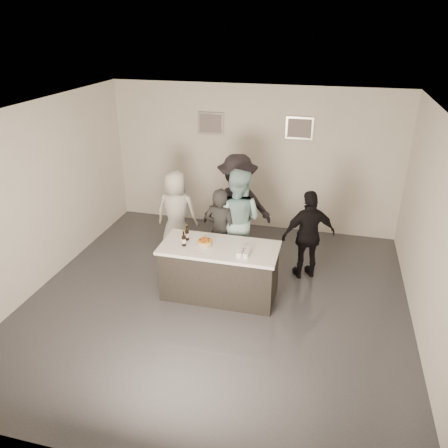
# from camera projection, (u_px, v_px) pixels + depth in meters

# --- Properties ---
(floor) EXTENTS (6.00, 6.00, 0.00)m
(floor) POSITION_uv_depth(u_px,v_px,m) (216.00, 301.00, 7.05)
(floor) COLOR #3D3D42
(floor) RESTS_ON ground
(ceiling) EXTENTS (6.00, 6.00, 0.00)m
(ceiling) POSITION_uv_depth(u_px,v_px,m) (215.00, 113.00, 5.77)
(ceiling) COLOR white
(wall_back) EXTENTS (6.00, 0.04, 3.00)m
(wall_back) POSITION_uv_depth(u_px,v_px,m) (253.00, 159.00, 9.04)
(wall_back) COLOR silver
(wall_back) RESTS_ON ground
(wall_front) EXTENTS (6.00, 0.04, 3.00)m
(wall_front) POSITION_uv_depth(u_px,v_px,m) (125.00, 354.00, 3.78)
(wall_front) COLOR silver
(wall_front) RESTS_ON ground
(wall_left) EXTENTS (0.04, 6.00, 3.00)m
(wall_left) POSITION_uv_depth(u_px,v_px,m) (37.00, 198.00, 7.07)
(wall_left) COLOR silver
(wall_left) RESTS_ON ground
(wall_right) EXTENTS (0.04, 6.00, 3.00)m
(wall_right) POSITION_uv_depth(u_px,v_px,m) (435.00, 239.00, 5.75)
(wall_right) COLOR silver
(wall_right) RESTS_ON ground
(picture_left) EXTENTS (0.54, 0.04, 0.44)m
(picture_left) POSITION_uv_depth(u_px,v_px,m) (211.00, 123.00, 8.92)
(picture_left) COLOR #B2B2B7
(picture_left) RESTS_ON wall_back
(picture_right) EXTENTS (0.54, 0.04, 0.44)m
(picture_right) POSITION_uv_depth(u_px,v_px,m) (299.00, 128.00, 8.52)
(picture_right) COLOR #B2B2B7
(picture_right) RESTS_ON wall_back
(bar_counter) EXTENTS (1.86, 0.86, 0.90)m
(bar_counter) POSITION_uv_depth(u_px,v_px,m) (219.00, 271.00, 7.03)
(bar_counter) COLOR white
(bar_counter) RESTS_ON ground
(cake) EXTENTS (0.23, 0.23, 0.08)m
(cake) POSITION_uv_depth(u_px,v_px,m) (205.00, 243.00, 6.85)
(cake) COLOR orange
(cake) RESTS_ON bar_counter
(beer_bottle_a) EXTENTS (0.07, 0.07, 0.26)m
(beer_bottle_a) POSITION_uv_depth(u_px,v_px,m) (187.00, 233.00, 6.98)
(beer_bottle_a) COLOR black
(beer_bottle_a) RESTS_ON bar_counter
(beer_bottle_b) EXTENTS (0.07, 0.07, 0.26)m
(beer_bottle_b) POSITION_uv_depth(u_px,v_px,m) (184.00, 238.00, 6.80)
(beer_bottle_b) COLOR black
(beer_bottle_b) RESTS_ON bar_counter
(tumbler_cluster) EXTENTS (0.19, 0.30, 0.08)m
(tumbler_cluster) POSITION_uv_depth(u_px,v_px,m) (244.00, 252.00, 6.60)
(tumbler_cluster) COLOR orange
(tumbler_cluster) RESTS_ON bar_counter
(candles) EXTENTS (0.24, 0.08, 0.01)m
(candles) POSITION_uv_depth(u_px,v_px,m) (196.00, 253.00, 6.63)
(candles) COLOR pink
(candles) RESTS_ON bar_counter
(person_main_black) EXTENTS (0.63, 0.46, 1.59)m
(person_main_black) POSITION_uv_depth(u_px,v_px,m) (220.00, 232.00, 7.55)
(person_main_black) COLOR black
(person_main_black) RESTS_ON ground
(person_main_blue) EXTENTS (0.99, 0.82, 1.87)m
(person_main_blue) POSITION_uv_depth(u_px,v_px,m) (237.00, 220.00, 7.65)
(person_main_blue) COLOR #9CCCCD
(person_main_blue) RESTS_ON ground
(person_guest_left) EXTENTS (0.81, 0.55, 1.62)m
(person_guest_left) POSITION_uv_depth(u_px,v_px,m) (176.00, 213.00, 8.26)
(person_guest_left) COLOR silver
(person_guest_left) RESTS_ON ground
(person_guest_right) EXTENTS (1.01, 0.75, 1.60)m
(person_guest_right) POSITION_uv_depth(u_px,v_px,m) (309.00, 235.00, 7.42)
(person_guest_right) COLOR black
(person_guest_right) RESTS_ON ground
(person_guest_back) EXTENTS (1.40, 0.99, 1.96)m
(person_guest_back) POSITION_uv_depth(u_px,v_px,m) (237.00, 206.00, 8.12)
(person_guest_back) COLOR black
(person_guest_back) RESTS_ON ground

